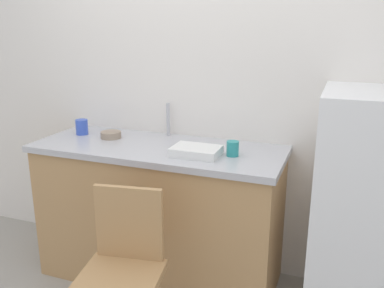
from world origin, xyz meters
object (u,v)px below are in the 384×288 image
(chair, at_px, (122,269))
(dish_tray, at_px, (196,151))
(terracotta_bowl, at_px, (111,135))
(cup_teal, at_px, (233,149))
(cup_blue, at_px, (82,127))
(refrigerator, at_px, (373,215))

(chair, relative_size, dish_tray, 3.18)
(dish_tray, distance_m, terracotta_bowl, 0.69)
(cup_teal, bearing_deg, chair, -119.31)
(dish_tray, bearing_deg, chair, -105.81)
(chair, xyz_separation_m, cup_blue, (-0.74, 0.77, 0.49))
(terracotta_bowl, bearing_deg, chair, -56.51)
(refrigerator, distance_m, dish_tray, 1.04)
(refrigerator, bearing_deg, terracotta_bowl, 177.77)
(refrigerator, xyz_separation_m, chair, (-1.17, -0.69, -0.18))
(refrigerator, distance_m, terracotta_bowl, 1.69)
(terracotta_bowl, distance_m, cup_blue, 0.24)
(refrigerator, xyz_separation_m, cup_blue, (-1.91, 0.08, 0.31))
(dish_tray, bearing_deg, refrigerator, 5.14)
(terracotta_bowl, xyz_separation_m, cup_teal, (0.88, -0.09, 0.02))
(refrigerator, bearing_deg, dish_tray, -174.86)
(dish_tray, relative_size, cup_blue, 2.69)
(cup_teal, bearing_deg, cup_blue, 174.79)
(refrigerator, height_order, terracotta_bowl, refrigerator)
(terracotta_bowl, relative_size, cup_teal, 1.56)
(refrigerator, height_order, cup_blue, refrigerator)
(refrigerator, relative_size, cup_blue, 13.01)
(refrigerator, height_order, dish_tray, refrigerator)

